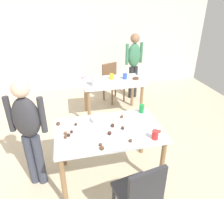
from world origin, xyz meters
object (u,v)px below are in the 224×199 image
object	(u,v)px
soda_can	(142,109)
person_girl_near	(28,127)
dining_table_near	(109,135)
chair_far_table	(112,80)
pitcher_far	(95,80)
chair_near_table	(140,193)
mixing_bowl	(100,119)
dining_table_far	(112,86)
person_adult_far	(134,61)

from	to	relation	value
soda_can	person_girl_near	bearing A→B (deg)	-172.01
person_girl_near	soda_can	xyz separation A→B (m)	(1.47, 0.21, -0.05)
dining_table_near	chair_far_table	bearing A→B (deg)	76.08
soda_can	pitcher_far	distance (m)	1.22
chair_far_table	soda_can	size ratio (longest dim) A/B	7.13
chair_near_table	mixing_bowl	xyz separation A→B (m)	(-0.22, 0.97, 0.29)
chair_far_table	soda_can	xyz separation A→B (m)	(-0.03, -1.99, 0.31)
soda_can	dining_table_near	bearing A→B (deg)	-150.54
person_girl_near	soda_can	world-z (taller)	person_girl_near
chair_near_table	pitcher_far	distance (m)	2.22
dining_table_far	person_girl_near	size ratio (longest dim) A/B	0.80
person_girl_near	person_adult_far	distance (m)	3.02
dining_table_near	person_adult_far	size ratio (longest dim) A/B	0.86
mixing_bowl	chair_near_table	bearing A→B (deg)	-77.29
dining_table_near	soda_can	xyz separation A→B (m)	(0.54, 0.30, 0.16)
person_girl_near	chair_near_table	bearing A→B (deg)	-38.89
dining_table_near	mixing_bowl	xyz separation A→B (m)	(-0.08, 0.20, 0.13)
dining_table_near	dining_table_far	distance (m)	1.66
soda_can	pitcher_far	size ratio (longest dim) A/B	0.56
dining_table_near	chair_near_table	size ratio (longest dim) A/B	1.50
chair_near_table	chair_far_table	size ratio (longest dim) A/B	1.00
person_adult_far	pitcher_far	world-z (taller)	person_adult_far
dining_table_far	person_adult_far	world-z (taller)	person_adult_far
person_girl_near	mixing_bowl	distance (m)	0.87
person_girl_near	pitcher_far	size ratio (longest dim) A/B	6.63
dining_table_far	person_adult_far	size ratio (longest dim) A/B	0.76
dining_table_far	chair_near_table	bearing A→B (deg)	-96.66
dining_table_far	pitcher_far	bearing A→B (deg)	-153.45
dining_table_far	person_adult_far	xyz separation A→B (m)	(0.67, 0.72, 0.27)
dining_table_far	soda_can	size ratio (longest dim) A/B	9.46
chair_far_table	soda_can	distance (m)	2.02
dining_table_far	person_girl_near	bearing A→B (deg)	-131.92
person_adult_far	chair_near_table	bearing A→B (deg)	-107.06
chair_far_table	person_girl_near	size ratio (longest dim) A/B	0.60
person_adult_far	mixing_bowl	world-z (taller)	person_adult_far
dining_table_far	mixing_bowl	bearing A→B (deg)	-109.54
dining_table_near	chair_near_table	distance (m)	0.80
dining_table_far	chair_near_table	size ratio (longest dim) A/B	1.33
person_girl_near	pitcher_far	xyz separation A→B (m)	(0.98, 1.32, 0.00)
chair_far_table	soda_can	world-z (taller)	soda_can
dining_table_far	soda_can	xyz separation A→B (m)	(0.12, -1.30, 0.17)
dining_table_near	dining_table_far	bearing A→B (deg)	75.33
chair_near_table	mixing_bowl	distance (m)	1.04
chair_near_table	person_girl_near	distance (m)	1.43
chair_far_table	person_adult_far	world-z (taller)	person_adult_far
chair_far_table	dining_table_near	bearing A→B (deg)	-103.92
chair_near_table	person_adult_far	xyz separation A→B (m)	(0.95, 3.10, 0.41)
dining_table_near	dining_table_far	xyz separation A→B (m)	(0.42, 1.60, -0.02)
soda_can	dining_table_far	bearing A→B (deg)	95.11
dining_table_near	person_adult_far	xyz separation A→B (m)	(1.09, 2.33, 0.25)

